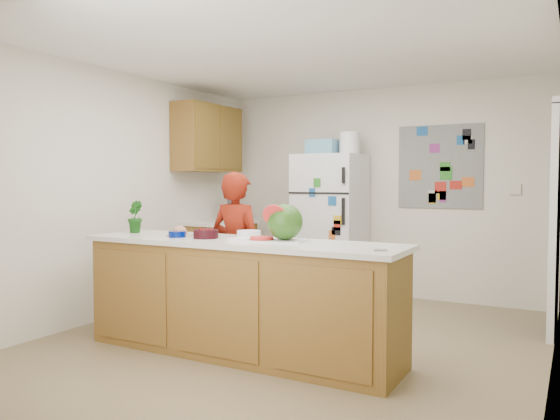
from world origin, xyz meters
The scene contains 26 objects.
floor centered at (0.00, 0.00, -0.01)m, with size 4.00×4.50×0.02m, color brown.
wall_back centered at (0.00, 2.26, 1.25)m, with size 4.00×0.02×2.50m, color beige.
wall_left centered at (-2.01, 0.00, 1.25)m, with size 0.02×4.50×2.50m, color beige.
wall_right centered at (2.01, 0.00, 1.25)m, with size 0.02×4.50×2.50m, color beige.
ceiling centered at (0.00, 0.00, 2.51)m, with size 4.00×4.50×0.02m, color white.
doorway centered at (1.99, 1.45, 1.02)m, with size 0.03×0.85×2.04m, color black.
peninsula_base centered at (-0.20, -0.50, 0.44)m, with size 2.60×0.62×0.88m, color brown.
peninsula_top centered at (-0.20, -0.50, 0.90)m, with size 2.68×0.70×0.04m, color silver.
side_counter_base centered at (-1.69, 1.35, 0.43)m, with size 0.60×0.80×0.86m, color brown.
side_counter_top centered at (-1.69, 1.35, 0.88)m, with size 0.64×0.84×0.04m, color silver.
upper_cabinets centered at (-1.82, 1.30, 1.90)m, with size 0.35×1.00×0.80m, color brown.
refrigerator centered at (-0.45, 1.88, 0.85)m, with size 0.75×0.70×1.70m, color silver.
fridge_top_bin centered at (-0.55, 1.88, 1.79)m, with size 0.35×0.28×0.18m, color #5999B2.
photo_collage centered at (0.75, 2.24, 1.55)m, with size 0.95×0.01×0.95m, color slate.
person centered at (-0.61, 0.08, 0.73)m, with size 0.54×0.35×1.47m, color #671408.
blender_appliance centered at (-1.64, 1.57, 1.09)m, with size 0.14×0.14×0.38m, color black.
cutting_board centered at (0.11, -0.45, 0.93)m, with size 0.43×0.32×0.01m, color silver.
watermelon centered at (0.17, -0.43, 1.07)m, with size 0.28×0.28×0.28m, color #265B16.
watermelon_slice centered at (0.00, -0.50, 0.94)m, with size 0.18×0.18×0.02m, color red.
cherry_bowl centered at (-0.51, -0.53, 0.96)m, with size 0.20×0.20×0.07m, color black.
white_bowl centered at (-0.22, -0.34, 0.95)m, with size 0.19×0.19×0.06m, color white.
cobalt_bowl centered at (-0.77, -0.58, 0.95)m, with size 0.14×0.14×0.05m, color #00105B.
plate centered at (-0.81, -0.49, 0.93)m, with size 0.23×0.23×0.02m, color #B9AA8D.
paper_towel centered at (-0.15, -0.53, 0.93)m, with size 0.18×0.16×0.02m, color silver.
keys centered at (1.00, -0.64, 0.93)m, with size 0.09×0.04×0.01m, color gray.
potted_plant centered at (-1.36, -0.45, 1.06)m, with size 0.16×0.13×0.29m, color #144810.
Camera 1 is at (2.14, -4.12, 1.38)m, focal length 35.00 mm.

